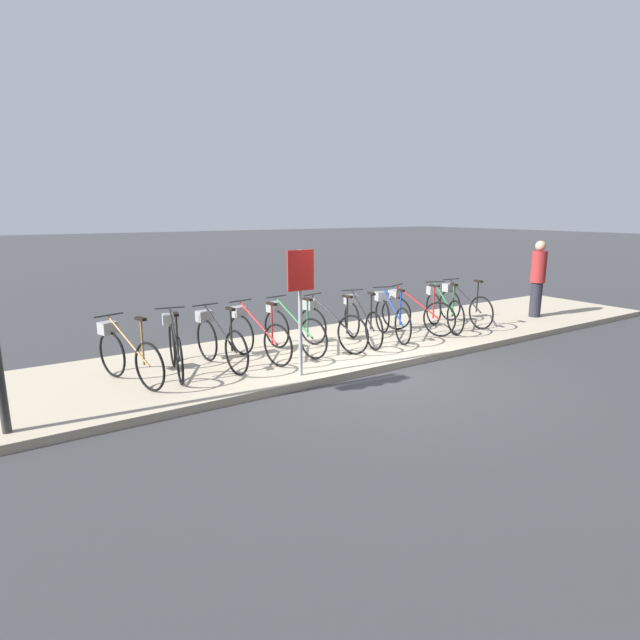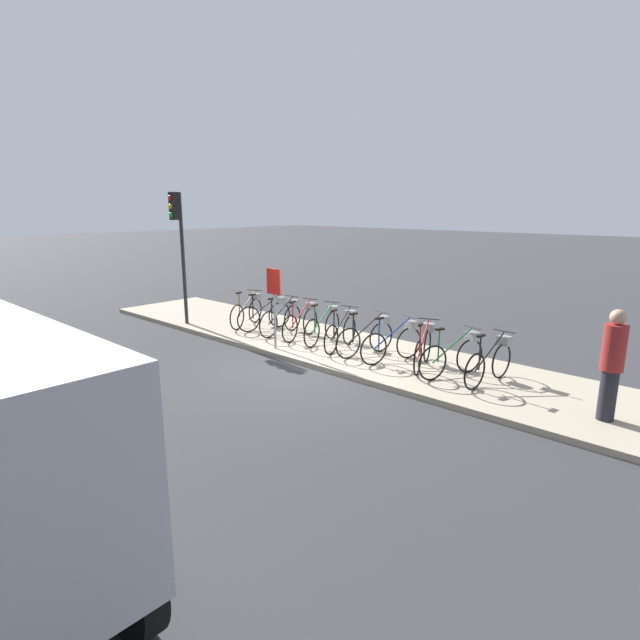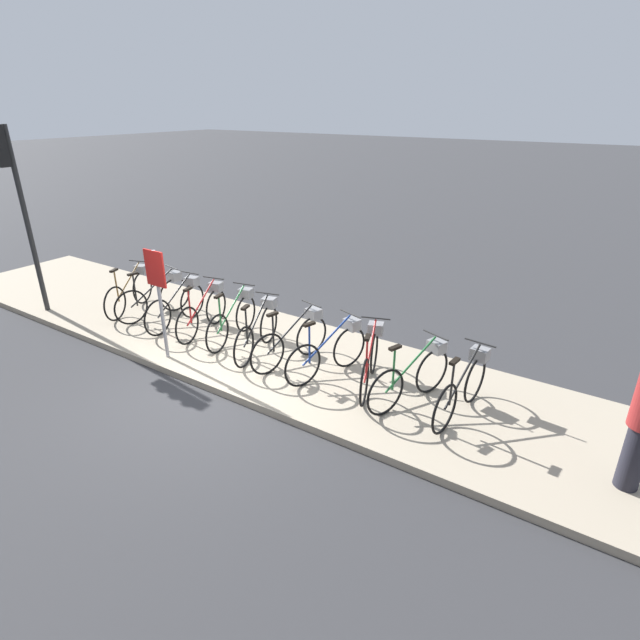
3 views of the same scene
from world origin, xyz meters
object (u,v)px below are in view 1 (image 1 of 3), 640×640
object	(u,v)px
parked_bicycle_0	(126,353)
parked_bicycle_3	(255,333)
parked_bicycle_1	(175,345)
parked_bicycle_7	(390,315)
parked_bicycle_8	(413,311)
parked_bicycle_2	(218,339)
parked_bicycle_9	(442,308)
parked_bicycle_4	(291,328)
parked_bicycle_5	(328,324)
pedestrian	(538,277)
parked_bicycle_10	(462,304)
parked_bicycle_6	(360,319)
sign_post	(300,291)

from	to	relation	value
parked_bicycle_0	parked_bicycle_3	size ratio (longest dim) A/B	0.97
parked_bicycle_1	parked_bicycle_7	distance (m)	4.28
parked_bicycle_8	parked_bicycle_7	bearing A→B (deg)	-174.08
parked_bicycle_0	parked_bicycle_1	bearing A→B (deg)	5.77
parked_bicycle_2	parked_bicycle_9	xyz separation A→B (m)	(5.03, -0.04, 0.00)
parked_bicycle_0	parked_bicycle_4	xyz separation A→B (m)	(2.81, 0.12, 0.00)
parked_bicycle_9	parked_bicycle_3	bearing A→B (deg)	178.96
parked_bicycle_5	pedestrian	world-z (taller)	pedestrian
parked_bicycle_8	parked_bicycle_10	world-z (taller)	same
parked_bicycle_6	parked_bicycle_0	bearing A→B (deg)	179.95
parked_bicycle_7	parked_bicycle_8	distance (m)	0.68
parked_bicycle_3	parked_bicycle_7	world-z (taller)	same
parked_bicycle_6	parked_bicycle_4	bearing A→B (deg)	175.24
parked_bicycle_4	parked_bicycle_9	xyz separation A→B (m)	(3.63, -0.13, 0.00)
parked_bicycle_5	parked_bicycle_3	bearing A→B (deg)	176.41
parked_bicycle_10	parked_bicycle_7	bearing A→B (deg)	-177.80
parked_bicycle_1	pedestrian	distance (m)	8.54
parked_bicycle_5	parked_bicycle_4	bearing A→B (deg)	168.51
parked_bicycle_4	parked_bicycle_9	distance (m)	3.64
sign_post	parked_bicycle_0	bearing A→B (deg)	154.68
parked_bicycle_0	sign_post	distance (m)	2.69
parked_bicycle_2	parked_bicycle_9	size ratio (longest dim) A/B	1.04
parked_bicycle_6	pedestrian	bearing A→B (deg)	-3.75
parked_bicycle_0	parked_bicycle_9	bearing A→B (deg)	-0.14
parked_bicycle_8	parked_bicycle_2	bearing A→B (deg)	-179.51
parked_bicycle_6	parked_bicycle_10	xyz separation A→B (m)	(2.89, 0.08, 0.00)
parked_bicycle_9	pedestrian	bearing A→B (deg)	-6.41
parked_bicycle_1	parked_bicycle_10	xyz separation A→B (m)	(6.42, -0.00, 0.00)
parked_bicycle_4	parked_bicycle_6	bearing A→B (deg)	-4.76
parked_bicycle_3	parked_bicycle_4	xyz separation A→B (m)	(0.72, 0.05, 0.00)
parked_bicycle_3	parked_bicycle_1	bearing A→B (deg)	179.56
parked_bicycle_1	parked_bicycle_2	world-z (taller)	same
parked_bicycle_9	sign_post	xyz separation A→B (m)	(-4.14, -1.08, 0.86)
parked_bicycle_2	pedestrian	distance (m)	7.85
parked_bicycle_1	parked_bicycle_2	xyz separation A→B (m)	(0.69, -0.05, 0.00)
parked_bicycle_2	parked_bicycle_3	size ratio (longest dim) A/B	1.02
parked_bicycle_5	parked_bicycle_9	xyz separation A→B (m)	(2.93, 0.01, 0.00)
parked_bicycle_8	parked_bicycle_5	bearing A→B (deg)	-177.74
parked_bicycle_9	pedestrian	size ratio (longest dim) A/B	0.90
parked_bicycle_6	parked_bicycle_10	bearing A→B (deg)	1.50
parked_bicycle_4	sign_post	distance (m)	1.57
parked_bicycle_5	parked_bicycle_6	world-z (taller)	same
parked_bicycle_5	parked_bicycle_10	bearing A→B (deg)	1.54
parked_bicycle_8	parked_bicycle_9	xyz separation A→B (m)	(0.76, -0.08, 0.00)
parked_bicycle_9	parked_bicycle_2	bearing A→B (deg)	179.56
parked_bicycle_5	parked_bicycle_8	size ratio (longest dim) A/B	1.03
parked_bicycle_0	parked_bicycle_5	xyz separation A→B (m)	(3.52, -0.03, 0.00)
sign_post	parked_bicycle_7	bearing A→B (deg)	21.85
parked_bicycle_9	pedestrian	distance (m)	2.87
parked_bicycle_8	parked_bicycle_9	distance (m)	0.76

